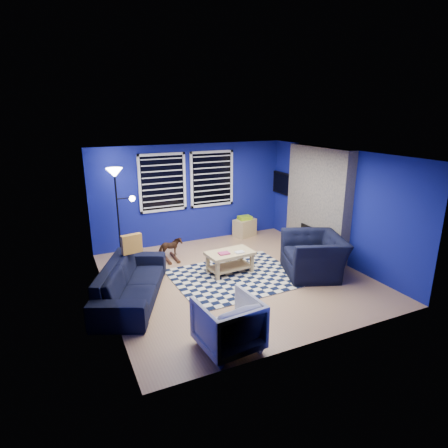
% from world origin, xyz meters
% --- Properties ---
extents(floor, '(5.00, 5.00, 0.00)m').
position_xyz_m(floor, '(0.00, 0.00, 0.00)').
color(floor, tan).
rests_on(floor, ground).
extents(ceiling, '(5.00, 5.00, 0.00)m').
position_xyz_m(ceiling, '(0.00, 0.00, 2.50)').
color(ceiling, white).
rests_on(ceiling, wall_back).
extents(wall_back, '(5.00, 0.00, 5.00)m').
position_xyz_m(wall_back, '(0.00, 2.50, 1.25)').
color(wall_back, navy).
rests_on(wall_back, floor).
extents(wall_left, '(0.00, 5.00, 5.00)m').
position_xyz_m(wall_left, '(-2.50, 0.00, 1.25)').
color(wall_left, navy).
rests_on(wall_left, floor).
extents(wall_right, '(0.00, 5.00, 5.00)m').
position_xyz_m(wall_right, '(2.50, 0.00, 1.25)').
color(wall_right, navy).
rests_on(wall_right, floor).
extents(fireplace, '(0.65, 2.00, 2.50)m').
position_xyz_m(fireplace, '(2.36, 0.50, 1.20)').
color(fireplace, gray).
rests_on(fireplace, floor).
extents(window_left, '(1.17, 0.06, 1.42)m').
position_xyz_m(window_left, '(-0.75, 2.46, 1.60)').
color(window_left, black).
rests_on(window_left, wall_back).
extents(window_right, '(1.17, 0.06, 1.42)m').
position_xyz_m(window_right, '(0.55, 2.46, 1.60)').
color(window_right, black).
rests_on(window_right, wall_back).
extents(tv, '(0.07, 1.00, 0.58)m').
position_xyz_m(tv, '(2.45, 2.00, 1.40)').
color(tv, black).
rests_on(tv, wall_right).
extents(rug, '(2.56, 2.08, 0.02)m').
position_xyz_m(rug, '(0.02, -0.00, 0.01)').
color(rug, black).
rests_on(rug, floor).
extents(sofa, '(2.49, 1.78, 0.68)m').
position_xyz_m(sofa, '(-2.10, -0.04, 0.34)').
color(sofa, black).
rests_on(sofa, floor).
extents(armchair_big, '(1.58, 1.49, 0.83)m').
position_xyz_m(armchair_big, '(1.54, -0.53, 0.41)').
color(armchair_big, black).
rests_on(armchair_big, floor).
extents(armchair_bent, '(0.89, 0.92, 0.77)m').
position_xyz_m(armchair_bent, '(-1.16, -2.07, 0.38)').
color(armchair_bent, gray).
rests_on(armchair_bent, floor).
extents(rocking_horse, '(0.27, 0.54, 0.44)m').
position_xyz_m(rocking_horse, '(-0.92, 1.48, 0.29)').
color(rocking_horse, '#492E17').
rests_on(rocking_horse, floor).
extents(coffee_table, '(1.01, 0.63, 0.48)m').
position_xyz_m(coffee_table, '(-0.00, 0.26, 0.33)').
color(coffee_table, tan).
rests_on(coffee_table, rug).
extents(cabinet, '(0.66, 0.55, 0.56)m').
position_xyz_m(cabinet, '(1.40, 2.25, 0.25)').
color(cabinet, tan).
rests_on(cabinet, floor).
extents(floor_lamp, '(0.57, 0.35, 2.09)m').
position_xyz_m(floor_lamp, '(-1.90, 2.01, 1.71)').
color(floor_lamp, black).
rests_on(floor_lamp, floor).
extents(throw_pillow, '(0.40, 0.18, 0.36)m').
position_xyz_m(throw_pillow, '(-1.95, 0.50, 0.86)').
color(throw_pillow, gold).
rests_on(throw_pillow, sofa).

